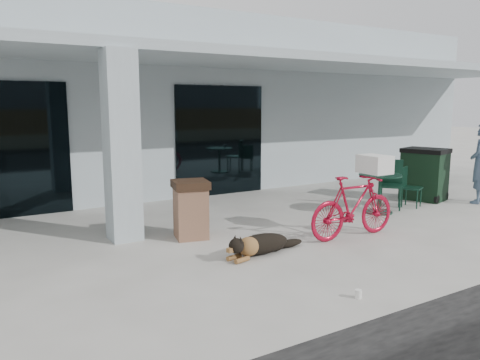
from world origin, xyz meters
TOP-DOWN VIEW (x-y plane):
  - ground at (0.00, 0.00)m, footprint 80.00×80.00m
  - building at (0.00, 8.50)m, footprint 22.00×7.00m
  - storefront_glass_right at (1.80, 4.98)m, footprint 2.40×0.06m
  - column at (-1.50, 2.30)m, footprint 0.50×0.50m
  - overhang at (0.00, 3.60)m, footprint 22.00×2.80m
  - bicycle at (1.85, 0.40)m, footprint 1.80×0.55m
  - laundry_basket at (2.30, 0.39)m, footprint 0.40×0.54m
  - dog at (0.01, 0.43)m, footprint 1.13×0.59m
  - cup_near_dog at (0.09, -1.50)m, footprint 0.11×0.11m
  - cafe_table_far at (3.65, 1.46)m, footprint 0.88×0.88m
  - cafe_chair_far_a at (4.70, 1.50)m, footprint 0.54×0.56m
  - cafe_chair_far_b at (4.15, 1.61)m, footprint 0.71×0.70m
  - cup_on_table at (3.80, 1.56)m, footprint 0.09×0.09m
  - trash_receptacle at (-0.51, 1.80)m, footprint 0.69×0.69m
  - wheeled_bin at (5.63, 1.90)m, footprint 0.99×1.13m

SIDE VIEW (x-z plane):
  - ground at x=0.00m, z-range 0.00..0.00m
  - cup_near_dog at x=0.09m, z-range 0.00..0.10m
  - dog at x=0.01m, z-range 0.00..0.36m
  - cafe_table_far at x=3.65m, z-range 0.00..0.82m
  - cafe_chair_far_a at x=4.70m, z-range 0.00..0.88m
  - trash_receptacle at x=-0.51m, z-range 0.00..0.98m
  - cafe_chair_far_b at x=4.15m, z-range 0.00..1.05m
  - bicycle at x=1.85m, z-range 0.00..1.07m
  - wheeled_bin at x=5.63m, z-range 0.00..1.22m
  - cup_on_table at x=3.80m, z-range 0.82..0.93m
  - laundry_basket at x=2.30m, z-range 1.07..1.39m
  - storefront_glass_right at x=1.80m, z-range 0.00..2.70m
  - column at x=-1.50m, z-range 0.00..3.12m
  - building at x=0.00m, z-range 0.00..4.50m
  - overhang at x=0.00m, z-range 3.12..3.30m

